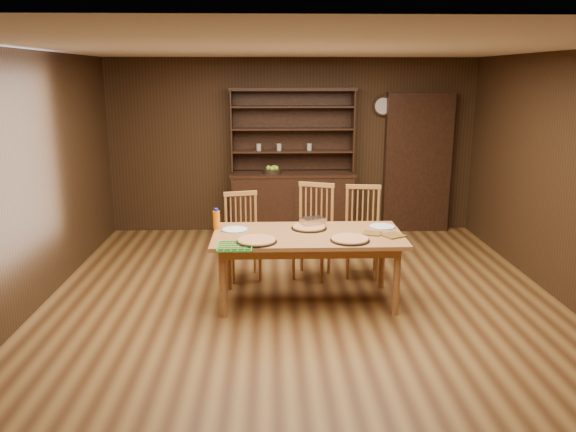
{
  "coord_description": "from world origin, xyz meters",
  "views": [
    {
      "loc": [
        -0.33,
        -5.47,
        2.35
      ],
      "look_at": [
        -0.14,
        0.4,
        0.87
      ],
      "focal_mm": 35.0,
      "sensor_mm": 36.0,
      "label": 1
    }
  ],
  "objects_px": {
    "china_hutch": "(293,195)",
    "juice_bottle": "(216,219)",
    "dining_table": "(308,241)",
    "chair_center": "(314,227)",
    "chair_left": "(243,233)",
    "chair_right": "(362,228)"
  },
  "relations": [
    {
      "from": "china_hutch",
      "to": "dining_table",
      "type": "relative_size",
      "value": 1.11
    },
    {
      "from": "dining_table",
      "to": "chair_center",
      "type": "xyz_separation_m",
      "value": [
        0.13,
        0.82,
        -0.08
      ]
    },
    {
      "from": "dining_table",
      "to": "chair_right",
      "type": "height_order",
      "value": "chair_right"
    },
    {
      "from": "chair_left",
      "to": "chair_center",
      "type": "bearing_deg",
      "value": -11.16
    },
    {
      "from": "chair_right",
      "to": "chair_left",
      "type": "bearing_deg",
      "value": -169.96
    },
    {
      "from": "juice_bottle",
      "to": "chair_center",
      "type": "bearing_deg",
      "value": 28.9
    },
    {
      "from": "dining_table",
      "to": "juice_bottle",
      "type": "height_order",
      "value": "juice_bottle"
    },
    {
      "from": "chair_left",
      "to": "juice_bottle",
      "type": "xyz_separation_m",
      "value": [
        -0.25,
        -0.57,
        0.31
      ]
    },
    {
      "from": "china_hutch",
      "to": "chair_left",
      "type": "bearing_deg",
      "value": -109.76
    },
    {
      "from": "china_hutch",
      "to": "juice_bottle",
      "type": "xyz_separation_m",
      "value": [
        -0.91,
        -2.42,
        0.26
      ]
    },
    {
      "from": "juice_bottle",
      "to": "china_hutch",
      "type": "bearing_deg",
      "value": 69.38
    },
    {
      "from": "chair_left",
      "to": "juice_bottle",
      "type": "relative_size",
      "value": 4.53
    },
    {
      "from": "chair_right",
      "to": "juice_bottle",
      "type": "bearing_deg",
      "value": -151.92
    },
    {
      "from": "chair_center",
      "to": "china_hutch",
      "type": "bearing_deg",
      "value": 116.01
    },
    {
      "from": "dining_table",
      "to": "chair_left",
      "type": "xyz_separation_m",
      "value": [
        -0.72,
        0.79,
        -0.13
      ]
    },
    {
      "from": "chair_center",
      "to": "juice_bottle",
      "type": "xyz_separation_m",
      "value": [
        -1.09,
        -0.6,
        0.26
      ]
    },
    {
      "from": "chair_left",
      "to": "china_hutch",
      "type": "bearing_deg",
      "value": 56.9
    },
    {
      "from": "chair_left",
      "to": "juice_bottle",
      "type": "distance_m",
      "value": 0.69
    },
    {
      "from": "china_hutch",
      "to": "dining_table",
      "type": "bearing_deg",
      "value": -88.86
    },
    {
      "from": "chair_left",
      "to": "chair_right",
      "type": "relative_size",
      "value": 0.95
    },
    {
      "from": "china_hutch",
      "to": "dining_table",
      "type": "distance_m",
      "value": 2.64
    },
    {
      "from": "chair_center",
      "to": "juice_bottle",
      "type": "distance_m",
      "value": 1.27
    }
  ]
}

